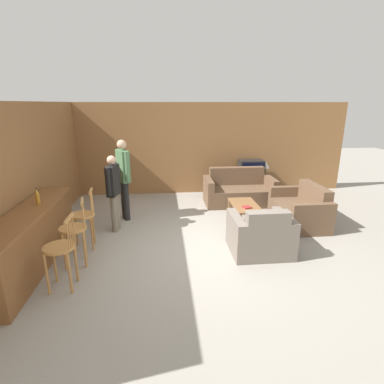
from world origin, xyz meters
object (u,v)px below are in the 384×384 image
object	(u,v)px
bar_chair_near	(61,251)
tv	(251,168)
bar_chair_far	(84,218)
bottle	(37,197)
coffee_table	(245,207)
person_by_counter	(114,189)
loveseat_right	(301,210)
bar_chair_mid	(74,232)
armchair_near	(261,236)
book_on_table	(247,207)
table_lamp	(266,166)
couch_far	(239,191)
person_by_window	(124,175)
tv_unit	(250,185)

from	to	relation	value
bar_chair_near	tv	xyz separation A→B (m)	(3.99, 4.35, 0.18)
bar_chair_far	bottle	distance (m)	0.85
bar_chair_near	coffee_table	xyz separation A→B (m)	(3.22, 2.14, -0.21)
bar_chair_near	person_by_counter	xyz separation A→B (m)	(0.44, 2.02, 0.32)
tv	bar_chair_far	bearing A→B (deg)	-142.32
loveseat_right	coffee_table	xyz separation A→B (m)	(-1.22, 0.14, 0.05)
bar_chair_mid	bar_chair_far	world-z (taller)	same
armchair_near	book_on_table	distance (m)	1.17
bar_chair_near	armchair_near	bearing A→B (deg)	13.67
coffee_table	tv	size ratio (longest dim) A/B	1.50
tv	bottle	xyz separation A→B (m)	(-4.61, -3.37, 0.33)
loveseat_right	book_on_table	xyz separation A→B (m)	(-1.24, -0.08, 0.13)
bar_chair_far	bottle	xyz separation A→B (m)	(-0.62, -0.29, 0.51)
table_lamp	armchair_near	bearing A→B (deg)	-109.58
couch_far	person_by_window	bearing A→B (deg)	-162.81
coffee_table	book_on_table	distance (m)	0.23
armchair_near	table_lamp	xyz separation A→B (m)	(1.28, 3.59, 0.51)
coffee_table	table_lamp	distance (m)	2.55
bar_chair_near	tv_unit	bearing A→B (deg)	47.50
tv_unit	book_on_table	world-z (taller)	tv_unit
tv_unit	person_by_counter	xyz separation A→B (m)	(-3.55, -2.33, 0.63)
table_lamp	bar_chair_near	bearing A→B (deg)	-135.40
bar_chair_far	book_on_table	distance (m)	3.27
armchair_near	tv_unit	xyz separation A→B (m)	(0.85, 3.59, -0.06)
tv	loveseat_right	bearing A→B (deg)	-79.12
coffee_table	tv	distance (m)	2.37
table_lamp	book_on_table	bearing A→B (deg)	-116.48
armchair_near	coffee_table	world-z (taller)	armchair_near
bar_chair_far	couch_far	size ratio (longest dim) A/B	0.61
bar_chair_mid	tv	xyz separation A→B (m)	(3.99, 3.68, 0.18)
book_on_table	tv_unit	bearing A→B (deg)	72.08
bar_chair_far	tv	xyz separation A→B (m)	(3.99, 3.08, 0.18)
loveseat_right	person_by_window	xyz separation A→B (m)	(-3.87, 0.65, 0.72)
book_on_table	table_lamp	world-z (taller)	table_lamp
bar_chair_far	armchair_near	world-z (taller)	bar_chair_far
book_on_table	bottle	bearing A→B (deg)	-166.12
bar_chair_mid	armchair_near	bearing A→B (deg)	1.70
table_lamp	coffee_table	bearing A→B (deg)	-118.30
loveseat_right	tv_unit	size ratio (longest dim) A/B	1.29
couch_far	tv_unit	distance (m)	0.99
bar_chair_near	bar_chair_far	xyz separation A→B (m)	(-0.00, 1.27, 0.00)
bar_chair_mid	couch_far	world-z (taller)	bar_chair_mid
table_lamp	loveseat_right	bearing A→B (deg)	-89.34
bar_chair_far	loveseat_right	bearing A→B (deg)	9.38
table_lamp	person_by_window	bearing A→B (deg)	-156.13
bar_chair_near	bottle	xyz separation A→B (m)	(-0.62, 0.98, 0.51)
book_on_table	person_by_counter	size ratio (longest dim) A/B	0.13
bar_chair_far	book_on_table	world-z (taller)	bar_chair_far
armchair_near	tv	size ratio (longest dim) A/B	1.49
person_by_counter	couch_far	bearing A→B (deg)	26.93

